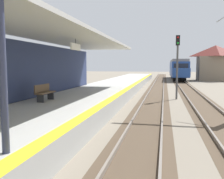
# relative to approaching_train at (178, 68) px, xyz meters

# --- Properties ---
(station_platform) EXTENTS (5.00, 80.00, 0.91)m
(station_platform) POSITION_rel_approaching_train_xyz_m (-7.80, -35.42, -1.73)
(station_platform) COLOR #A8A8A3
(station_platform) RESTS_ON ground
(station_building_with_canopy) EXTENTS (4.85, 24.00, 4.43)m
(station_building_with_canopy) POSITION_rel_approaching_train_xyz_m (-9.60, -39.47, 0.48)
(station_building_with_canopy) COLOR #4C4C4C
(station_building_with_canopy) RESTS_ON ground
(track_pair_nearest_platform) EXTENTS (2.34, 120.00, 0.16)m
(track_pair_nearest_platform) POSITION_rel_approaching_train_xyz_m (-3.40, -31.42, -2.13)
(track_pair_nearest_platform) COLOR #4C3D2D
(track_pair_nearest_platform) RESTS_ON ground
(track_pair_middle) EXTENTS (2.34, 120.00, 0.16)m
(track_pair_middle) POSITION_rel_approaching_train_xyz_m (-0.00, -31.42, -2.13)
(track_pair_middle) COLOR #4C3D2D
(track_pair_middle) RESTS_ON ground
(approaching_train) EXTENTS (2.93, 19.60, 4.76)m
(approaching_train) POSITION_rel_approaching_train_xyz_m (0.00, 0.00, 0.00)
(approaching_train) COLOR navy
(approaching_train) RESTS_ON ground
(rail_signal_post) EXTENTS (0.32, 0.34, 5.20)m
(rail_signal_post) POSITION_rel_approaching_train_xyz_m (-1.62, -29.79, 1.02)
(rail_signal_post) COLOR #4C4C4C
(rail_signal_post) RESTS_ON ground
(platform_bench) EXTENTS (0.45, 1.60, 0.88)m
(platform_bench) POSITION_rel_approaching_train_xyz_m (-8.89, -38.60, -0.80)
(platform_bench) COLOR brown
(platform_bench) RESTS_ON station_platform
(distant_trackside_house) EXTENTS (6.60, 5.28, 6.40)m
(distant_trackside_house) POSITION_rel_approaching_train_xyz_m (6.38, -2.57, 1.16)
(distant_trackside_house) COLOR #7F705B
(distant_trackside_house) RESTS_ON ground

